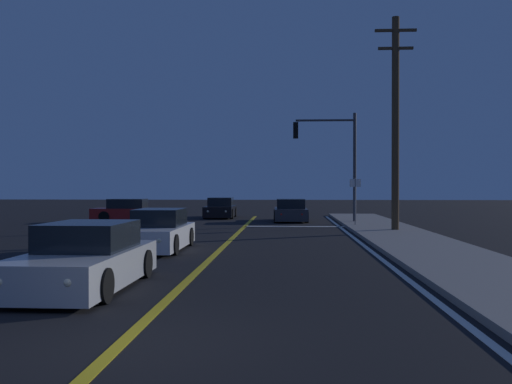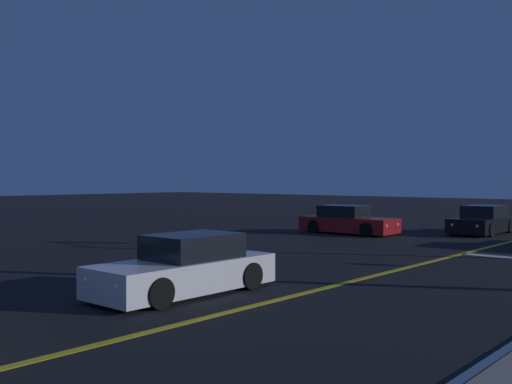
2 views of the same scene
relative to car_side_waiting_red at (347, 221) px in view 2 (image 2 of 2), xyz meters
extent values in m
cube|color=gold|center=(7.07, -14.12, -0.58)|extent=(0.20, 40.21, 0.01)
cube|color=maroon|center=(0.07, 0.00, -0.14)|extent=(4.63, 1.76, 0.68)
cube|color=black|center=(-0.21, 0.00, 0.46)|extent=(2.13, 1.50, 0.60)
cylinder|color=black|center=(1.49, 0.81, -0.26)|extent=(0.64, 0.23, 0.64)
cylinder|color=black|center=(1.50, -0.79, -0.26)|extent=(0.64, 0.23, 0.64)
cylinder|color=black|center=(-1.37, 0.79, -0.26)|extent=(0.64, 0.23, 0.64)
cylinder|color=black|center=(-1.36, -0.81, -0.26)|extent=(0.64, 0.23, 0.64)
sphere|color=#FFF4CC|center=(2.31, 0.55, -0.06)|extent=(0.18, 0.18, 0.18)
sphere|color=#FFF4CC|center=(2.32, -0.51, -0.06)|extent=(0.18, 0.18, 0.18)
sphere|color=red|center=(-2.19, 0.51, -0.06)|extent=(0.14, 0.14, 0.14)
sphere|color=red|center=(-2.18, -0.55, -0.06)|extent=(0.14, 0.14, 0.14)
cube|color=silver|center=(5.05, -14.87, -0.14)|extent=(1.70, 4.42, 0.68)
cube|color=black|center=(5.05, -14.60, 0.46)|extent=(1.46, 2.03, 0.60)
cylinder|color=black|center=(5.84, -16.24, -0.26)|extent=(0.22, 0.64, 0.64)
cylinder|color=black|center=(4.26, -16.24, -0.26)|extent=(0.22, 0.64, 0.64)
cylinder|color=black|center=(5.84, -13.50, -0.26)|extent=(0.22, 0.64, 0.64)
cylinder|color=black|center=(4.26, -13.50, -0.26)|extent=(0.22, 0.64, 0.64)
sphere|color=#FFF4CC|center=(5.58, -17.02, -0.06)|extent=(0.18, 0.18, 0.18)
sphere|color=#FFF4CC|center=(4.52, -17.02, -0.06)|extent=(0.18, 0.18, 0.18)
sphere|color=red|center=(5.57, -12.71, -0.06)|extent=(0.14, 0.14, 0.14)
sphere|color=red|center=(4.52, -12.71, -0.06)|extent=(0.14, 0.14, 0.14)
cube|color=black|center=(4.85, 4.16, -0.14)|extent=(1.88, 4.44, 0.68)
cube|color=black|center=(4.85, 4.42, 0.46)|extent=(1.59, 2.05, 0.60)
cylinder|color=black|center=(5.72, 2.80, -0.26)|extent=(0.23, 0.64, 0.64)
cylinder|color=black|center=(4.02, 2.78, -0.26)|extent=(0.23, 0.64, 0.64)
cylinder|color=black|center=(5.68, 5.54, -0.26)|extent=(0.23, 0.64, 0.64)
cylinder|color=black|center=(3.98, 5.51, -0.26)|extent=(0.23, 0.64, 0.64)
sphere|color=#FFF4CC|center=(5.45, 2.02, -0.06)|extent=(0.18, 0.18, 0.18)
sphere|color=#FFF4CC|center=(4.32, 2.00, -0.06)|extent=(0.18, 0.18, 0.18)
sphere|color=red|center=(5.39, 6.32, -0.06)|extent=(0.14, 0.14, 0.14)
sphere|color=red|center=(4.26, 6.31, -0.06)|extent=(0.14, 0.14, 0.14)
camera|label=1|loc=(9.27, -33.22, 1.51)|focal=39.81mm
camera|label=2|loc=(14.86, -23.63, 2.01)|focal=40.71mm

